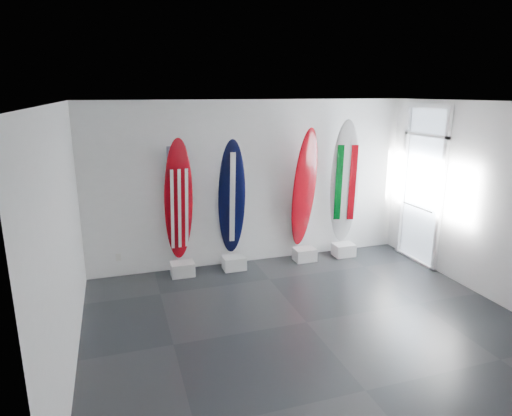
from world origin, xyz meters
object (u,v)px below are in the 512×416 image
object	(u,v)px
surfboard_navy	(232,198)
surfboard_italy	(345,183)
surfboard_usa	(179,201)
surfboard_swiss	(304,189)

from	to	relation	value
surfboard_navy	surfboard_italy	bearing A→B (deg)	5.46
surfboard_usa	surfboard_swiss	world-z (taller)	surfboard_swiss
surfboard_usa	surfboard_navy	size ratio (longest dim) A/B	1.02
surfboard_usa	surfboard_italy	xyz separation A→B (m)	(3.17, 0.00, 0.12)
surfboard_navy	surfboard_swiss	world-z (taller)	surfboard_swiss
surfboard_usa	surfboard_navy	xyz separation A→B (m)	(0.94, 0.00, -0.02)
surfboard_italy	surfboard_navy	bearing A→B (deg)	-162.45
surfboard_usa	surfboard_italy	bearing A→B (deg)	-4.91
surfboard_usa	surfboard_navy	distance (m)	0.94
surfboard_navy	surfboard_italy	size ratio (longest dim) A/B	0.89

